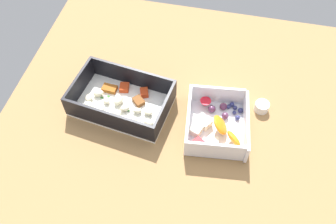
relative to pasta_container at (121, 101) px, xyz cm
name	(u,v)px	position (x,y,z in cm)	size (l,w,h in cm)	color
table_surface	(177,123)	(13.36, -1.41, -2.86)	(80.00, 80.00, 2.00)	#9E7547
pasta_container	(121,101)	(0.00, 0.00, 0.00)	(23.42, 16.68, 6.00)	white
fruit_bowl	(216,124)	(22.24, -1.68, 0.09)	(14.72, 16.64, 5.57)	white
paper_cup_liner	(262,107)	(31.71, 5.93, -0.78)	(3.26, 3.26, 2.16)	white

